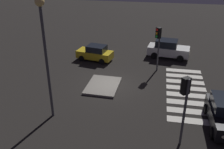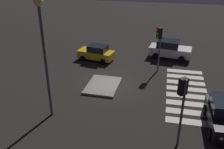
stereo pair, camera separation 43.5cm
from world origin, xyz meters
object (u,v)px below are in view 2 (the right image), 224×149
Objects in this scene: car_yellow at (96,53)px; traffic_light_east at (159,39)px; traffic_island at (103,86)px; car_white at (170,49)px; street_lamp at (43,40)px; traffic_light_south at (182,96)px; car_black at (224,115)px.

traffic_light_east reaches higher than car_yellow.
traffic_island is 0.78× the size of car_white.
street_lamp is at bearing 151.90° from traffic_island.
car_white is (7.78, -5.35, 0.83)m from traffic_island.
car_yellow is at bearing 20.05° from traffic_island.
street_lamp is at bearing 98.60° from car_yellow.
traffic_light_south is at bearing -135.22° from traffic_island.
street_lamp reaches higher than car_yellow.
car_yellow is 0.93× the size of traffic_light_east.
street_lamp reaches higher than traffic_light_south.
car_white is 4.49m from traffic_light_east.
traffic_island is 9.48m from car_white.
street_lamp reaches higher than car_white.
traffic_light_east is (-3.73, 1.11, 2.25)m from car_white.
traffic_light_east is at bearing -99.02° from car_white.
car_black is 12.01m from car_white.
traffic_light_east is (7.78, 4.55, 2.25)m from car_black.
traffic_light_south is (-13.69, -0.52, 2.30)m from car_white.
car_white is 1.16× the size of car_yellow.
car_white reaches higher than car_yellow.
car_black is 4.31m from traffic_light_south.
traffic_light_south is (-5.91, -5.87, 3.14)m from traffic_island.
car_white is at bearing -37.17° from traffic_light_south.
street_lamp reaches higher than traffic_island.
car_black is 1.04× the size of traffic_light_east.
street_lamp is (-10.21, 0.48, 4.60)m from car_yellow.
street_lamp is at bearing -114.66° from car_white.
car_black is (-3.74, -8.79, 0.83)m from traffic_island.
traffic_light_south is at bearing -53.50° from car_black.
car_white is at bearing -32.22° from street_lamp.
traffic_light_south reaches higher than car_yellow.
street_lamp is (-0.94, 11.28, 4.47)m from car_black.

